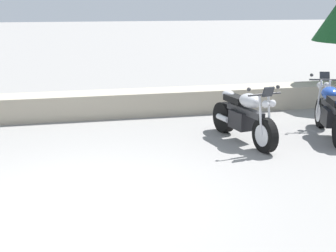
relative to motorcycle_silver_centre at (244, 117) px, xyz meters
The scene contains 4 objects.
ground_plane 3.84m from the motorcycle_silver_centre, 146.10° to the right, with size 120.00×120.00×0.00m, color gray.
stone_wall 4.15m from the motorcycle_silver_centre, 139.80° to the left, with size 36.00×0.80×0.55m, color #A89E89.
motorcycle_silver_centre is the anchor object (origin of this frame).
motorcycle_blue_far_right 1.81m from the motorcycle_silver_centre, ahead, with size 0.89×2.02×1.18m.
Camera 1 is at (-0.08, -5.76, 2.57)m, focal length 49.28 mm.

